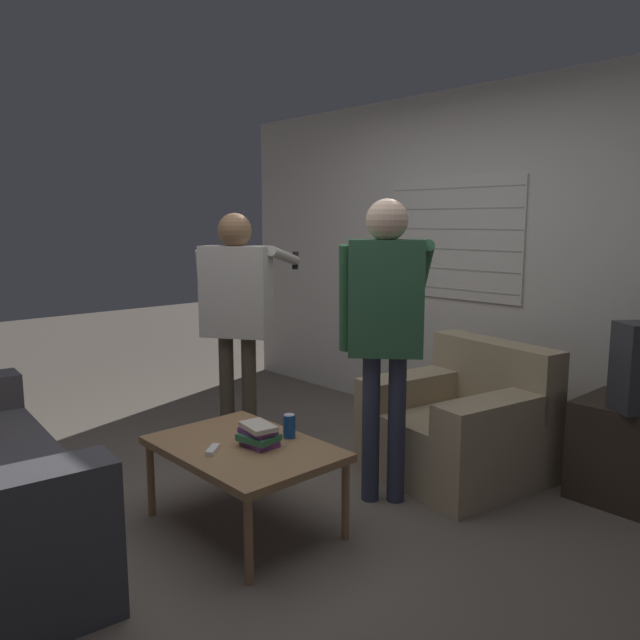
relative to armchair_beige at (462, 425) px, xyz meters
The scene contains 9 objects.
ground_plane 1.33m from the armchair_beige, 110.48° to the right, with size 16.00×16.00×0.00m, color #665B51.
wall_back 1.34m from the armchair_beige, 119.41° to the left, with size 5.20×0.08×2.55m.
armchair_beige is the anchor object (origin of this frame).
coffee_table 1.46m from the armchair_beige, 103.97° to the right, with size 0.97×0.68×0.44m.
person_left_standing 1.67m from the armchair_beige, 147.80° to the right, with size 0.55×0.85×1.63m.
person_right_standing 1.00m from the armchair_beige, 97.26° to the right, with size 0.49×0.80×1.70m.
book_stack 1.41m from the armchair_beige, 102.01° to the right, with size 0.22×0.18×0.12m.
soda_can 1.22m from the armchair_beige, 103.43° to the right, with size 0.07×0.07×0.13m.
spare_remote 1.64m from the armchair_beige, 103.17° to the right, with size 0.11×0.13×0.02m.
Camera 1 is at (2.62, -1.98, 1.58)m, focal length 35.00 mm.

